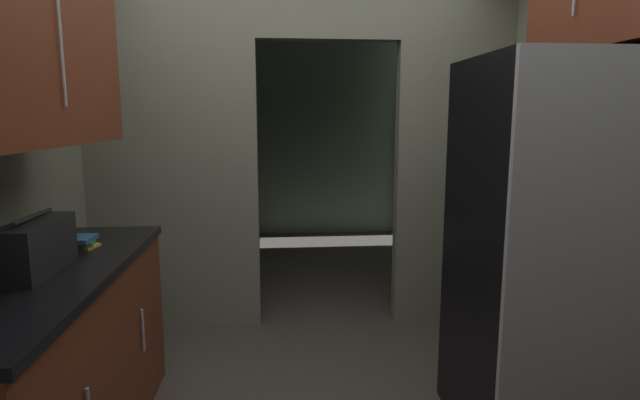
% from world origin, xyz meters
% --- Properties ---
extents(kitchen_partition, '(3.05, 0.12, 2.65)m').
position_xyz_m(kitchen_partition, '(-0.06, 1.40, 1.43)').
color(kitchen_partition, gray).
rests_on(kitchen_partition, ground).
extents(adjoining_room_shell, '(3.05, 3.05, 2.65)m').
position_xyz_m(adjoining_room_shell, '(0.00, 3.41, 1.32)').
color(adjoining_room_shell, slate).
rests_on(adjoining_room_shell, ground).
extents(refrigerator, '(0.82, 0.77, 1.80)m').
position_xyz_m(refrigerator, '(1.10, -0.05, 0.90)').
color(refrigerator, black).
rests_on(refrigerator, ground).
extents(lower_cabinet_run, '(0.66, 1.69, 0.91)m').
position_xyz_m(lower_cabinet_run, '(-1.19, -0.15, 0.46)').
color(lower_cabinet_run, maroon).
rests_on(lower_cabinet_run, ground).
extents(upper_cabinet_counterside, '(0.36, 1.52, 0.78)m').
position_xyz_m(upper_cabinet_counterside, '(-1.19, -0.15, 1.81)').
color(upper_cabinet_counterside, maroon).
extents(boombox, '(0.17, 0.44, 0.24)m').
position_xyz_m(boombox, '(-1.17, -0.18, 1.02)').
color(boombox, black).
rests_on(boombox, lower_cabinet_run).
extents(book_stack, '(0.14, 0.16, 0.06)m').
position_xyz_m(book_stack, '(-1.13, 0.21, 0.94)').
color(book_stack, gold).
rests_on(book_stack, lower_cabinet_run).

